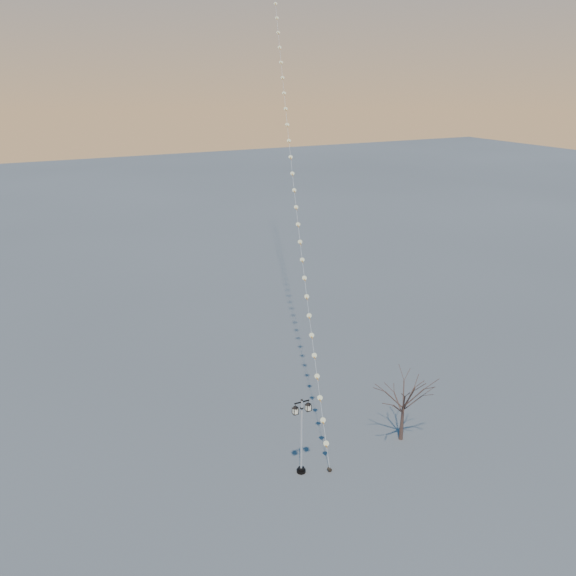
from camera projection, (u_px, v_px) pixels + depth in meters
ground at (330, 490)px, 32.41m from camera, size 300.00×300.00×0.00m
street_lamp at (302, 433)px, 32.99m from camera, size 1.23×0.54×4.85m
bare_tree at (404, 397)px, 35.97m from camera, size 2.63×2.63×4.36m
kite_train at (288, 95)px, 47.35m from camera, size 15.70×41.33×40.63m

